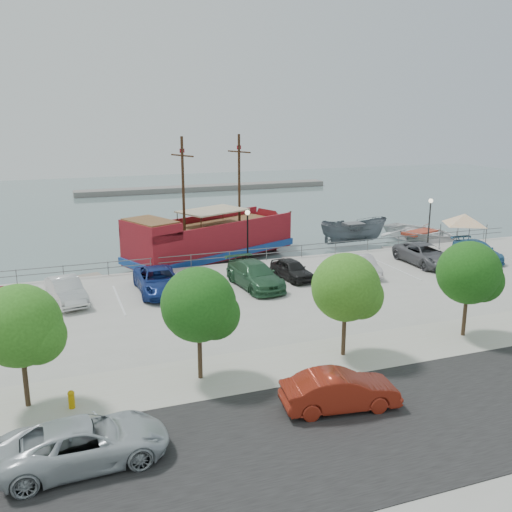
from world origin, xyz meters
name	(u,v)px	position (x,y,z in m)	size (l,w,h in m)	color
ground	(281,307)	(0.00, 0.00, -1.00)	(160.00, 160.00, 0.00)	slate
street	(441,412)	(0.00, -16.00, 0.01)	(100.00, 8.00, 0.04)	black
sidewalk	(361,352)	(0.00, -10.00, 0.01)	(100.00, 4.00, 0.05)	#B0AB97
seawall_railing	(242,256)	(0.00, 7.80, 0.53)	(50.00, 0.06, 1.00)	slate
far_shore	(205,188)	(10.00, 55.00, -0.60)	(40.00, 3.00, 0.80)	gray
pirate_ship	(223,238)	(0.08, 13.14, 0.82)	(17.34, 11.04, 10.85)	maroon
patrol_boat	(353,234)	(12.71, 13.12, 0.22)	(2.37, 6.29, 2.44)	slate
speedboat	(421,235)	(19.45, 12.12, -0.21)	(5.46, 7.65, 1.58)	silver
dock_west	(54,286)	(-13.68, 9.20, -0.80)	(7.13, 2.04, 0.41)	gray
dock_mid	(320,260)	(7.40, 9.20, -0.82)	(6.27, 1.79, 0.36)	slate
dock_east	(422,250)	(17.49, 9.20, -0.80)	(6.85, 1.96, 0.39)	slate
canopy_tent	(465,214)	(18.55, 5.30, 3.06)	(5.34, 5.34, 3.52)	slate
street_van	(86,442)	(-13.10, -14.65, 0.76)	(2.52, 5.45, 1.52)	#B0B9BE
street_sedan	(340,391)	(-3.55, -14.38, 0.76)	(1.60, 4.60, 1.52)	maroon
fire_hydrant	(71,399)	(-13.39, -10.80, 0.43)	(0.27, 0.27, 0.79)	#D19B07
lamp_post_mid	(248,228)	(0.00, 6.50, 2.94)	(0.36, 0.36, 4.28)	black
lamp_post_right	(430,215)	(16.00, 6.50, 2.94)	(0.36, 0.36, 4.28)	black
tree_b	(24,328)	(-14.85, -10.07, 3.30)	(3.30, 3.20, 5.00)	#473321
tree_c	(202,307)	(-7.85, -10.07, 3.30)	(3.30, 3.20, 5.00)	#473321
tree_d	(349,289)	(-0.85, -10.07, 3.30)	(3.30, 3.20, 5.00)	#473321
tree_e	(472,275)	(6.15, -10.07, 3.30)	(3.30, 3.20, 5.00)	#473321
parked_car_b	(66,291)	(-13.01, 2.57, 0.77)	(1.62, 4.65, 1.53)	silver
parked_car_c	(159,281)	(-7.39, 2.65, 0.79)	(2.61, 5.66, 1.57)	navy
parked_car_d	(255,275)	(-1.21, 1.64, 0.82)	(2.31, 5.69, 1.65)	#2E5E3D
parked_car_e	(292,269)	(1.83, 2.51, 0.68)	(1.62, 4.02, 1.37)	black
parked_car_f	(363,266)	(6.98, 1.68, 0.67)	(1.43, 4.09, 1.35)	silver
parked_car_g	(425,254)	(12.81, 2.55, 0.78)	(2.57, 5.58, 1.55)	#5B5C61
parked_car_h	(477,251)	(17.51, 2.29, 0.72)	(2.02, 4.97, 1.44)	teal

